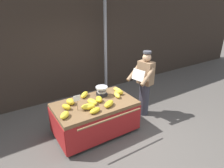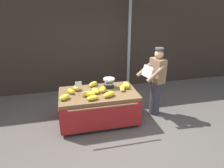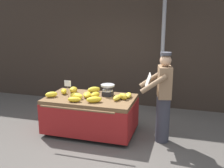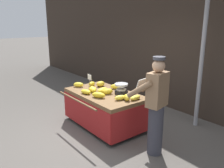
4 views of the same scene
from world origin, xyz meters
The scene contains 19 objects.
ground_plane centered at (0.00, 0.00, 0.00)m, with size 60.00×60.00×0.00m, color #514C47.
back_wall centered at (0.00, 2.68, 1.98)m, with size 16.00×0.24×3.96m, color #332821.
street_pole centered at (0.87, 2.15, 1.49)m, with size 0.09×0.09×2.97m, color gray.
banana_cart centered at (-0.37, 0.54, 0.55)m, with size 1.80×1.24×0.76m.
weighing_scale centered at (-0.07, 0.76, 0.88)m, with size 0.28×0.28×0.23m.
price_sign centered at (-0.81, 0.45, 1.01)m, with size 0.14×0.01×0.34m.
banana_bunch_0 centered at (-0.55, 0.18, 0.81)m, with size 0.13×0.26×0.10m, color gold.
banana_bunch_1 centered at (-1.13, 0.33, 0.81)m, with size 0.13×0.24×0.11m, color yellow.
banana_bunch_2 centered at (-0.84, 0.77, 0.82)m, with size 0.16×0.22×0.13m, color gold.
banana_bunch_3 centered at (0.37, 0.75, 0.80)m, with size 0.12×0.27×0.09m, color yellow.
banana_bunch_4 centered at (-0.43, 0.53, 0.81)m, with size 0.15×0.27×0.10m, color yellow.
banana_bunch_5 centered at (0.30, 0.59, 0.82)m, with size 0.12×0.21×0.12m, color gold.
banana_bunch_6 centered at (-0.60, 0.38, 0.82)m, with size 0.16×0.29×0.12m, color yellow.
banana_bunch_7 centered at (-0.43, 0.92, 0.82)m, with size 0.12×0.28×0.12m, color yellow.
banana_bunch_8 centered at (-0.18, 0.25, 0.82)m, with size 0.14×0.30×0.11m, color gold.
banana_bunch_9 centered at (-0.99, 0.61, 0.81)m, with size 0.11×0.22×0.11m, color gold.
banana_bunch_10 centered at (-0.26, 0.54, 0.82)m, with size 0.14×0.22×0.12m, color gold.
banana_bunch_11 centered at (0.20, 0.50, 0.81)m, with size 0.11×0.24×0.10m, color yellow.
vendor_person centered at (1.07, 0.56, 0.87)m, with size 0.65×0.60×1.71m.
Camera 3 is at (1.47, -4.18, 2.30)m, focal length 42.07 mm.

